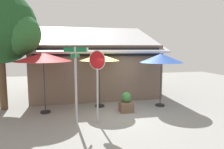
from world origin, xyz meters
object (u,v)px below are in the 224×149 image
object	(u,v)px
sidewalk_planter	(126,103)
patio_umbrella_royal_blue_right	(161,58)
shade_tree	(2,28)
patio_umbrella_mustard_center	(99,58)
patio_umbrella_crimson_left	(43,57)
street_sign_post	(76,77)
stop_sign	(97,73)

from	to	relation	value
sidewalk_planter	patio_umbrella_royal_blue_right	bearing A→B (deg)	16.06
shade_tree	patio_umbrella_mustard_center	bearing A→B (deg)	-6.18
patio_umbrella_mustard_center	sidewalk_planter	world-z (taller)	patio_umbrella_mustard_center
patio_umbrella_mustard_center	sidewalk_planter	distance (m)	2.50
patio_umbrella_crimson_left	street_sign_post	bearing A→B (deg)	-51.08
stop_sign	shade_tree	distance (m)	5.11
stop_sign	patio_umbrella_mustard_center	xyz separation A→B (m)	(0.42, 2.19, 0.48)
street_sign_post	stop_sign	size ratio (longest dim) A/B	1.04
patio_umbrella_crimson_left	shade_tree	distance (m)	2.44
patio_umbrella_crimson_left	sidewalk_planter	distance (m)	4.19
stop_sign	patio_umbrella_royal_blue_right	world-z (taller)	stop_sign
stop_sign	patio_umbrella_crimson_left	size ratio (longest dim) A/B	1.02
patio_umbrella_crimson_left	shade_tree	world-z (taller)	shade_tree
street_sign_post	shade_tree	bearing A→B (deg)	140.64
patio_umbrella_mustard_center	shade_tree	size ratio (longest dim) A/B	0.48
street_sign_post	patio_umbrella_mustard_center	distance (m)	2.51
patio_umbrella_mustard_center	patio_umbrella_royal_blue_right	xyz separation A→B (m)	(2.99, -0.49, -0.03)
shade_tree	patio_umbrella_royal_blue_right	bearing A→B (deg)	-7.45
stop_sign	sidewalk_planter	xyz separation A→B (m)	(1.47, 1.15, -1.54)
street_sign_post	patio_umbrella_mustard_center	world-z (taller)	street_sign_post
street_sign_post	shade_tree	xyz separation A→B (m)	(-3.15, 2.59, 1.97)
patio_umbrella_crimson_left	sidewalk_planter	bearing A→B (deg)	-8.94
shade_tree	sidewalk_planter	size ratio (longest dim) A/B	6.10
patio_umbrella_crimson_left	patio_umbrella_royal_blue_right	bearing A→B (deg)	-0.08
patio_umbrella_mustard_center	patio_umbrella_royal_blue_right	bearing A→B (deg)	-9.29
street_sign_post	shade_tree	world-z (taller)	shade_tree
patio_umbrella_crimson_left	patio_umbrella_royal_blue_right	distance (m)	5.52
patio_umbrella_royal_blue_right	sidewalk_planter	xyz separation A→B (m)	(-1.93, -0.56, -1.99)
patio_umbrella_crimson_left	sidewalk_planter	xyz separation A→B (m)	(3.59, -0.56, -2.08)
street_sign_post	patio_umbrella_crimson_left	distance (m)	2.20
patio_umbrella_mustard_center	patio_umbrella_royal_blue_right	size ratio (longest dim) A/B	0.99
patio_umbrella_royal_blue_right	shade_tree	distance (m)	7.55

